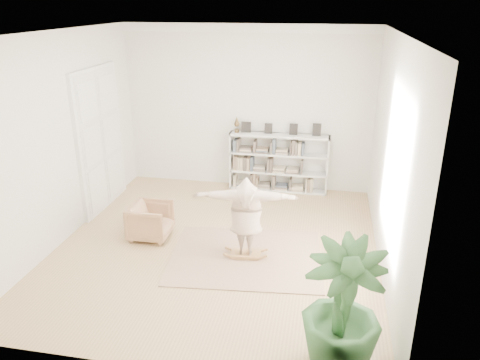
# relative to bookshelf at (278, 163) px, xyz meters

# --- Properties ---
(floor) EXTENTS (6.00, 6.00, 0.00)m
(floor) POSITION_rel_bookshelf_xyz_m (-0.74, -2.82, -0.64)
(floor) COLOR #9F7D52
(floor) RESTS_ON ground
(room_shell) EXTENTS (6.00, 6.00, 6.00)m
(room_shell) POSITION_rel_bookshelf_xyz_m (-0.74, 0.12, 2.87)
(room_shell) COLOR silver
(room_shell) RESTS_ON floor
(doors) EXTENTS (0.09, 1.78, 2.92)m
(doors) POSITION_rel_bookshelf_xyz_m (-3.45, -1.52, 0.76)
(doors) COLOR white
(doors) RESTS_ON floor
(bookshelf) EXTENTS (2.20, 0.35, 1.64)m
(bookshelf) POSITION_rel_bookshelf_xyz_m (0.00, 0.00, 0.00)
(bookshelf) COLOR silver
(bookshelf) RESTS_ON floor
(armchair) EXTENTS (0.73, 0.71, 0.65)m
(armchair) POSITION_rel_bookshelf_xyz_m (-2.00, -2.72, -0.31)
(armchair) COLOR tan
(armchair) RESTS_ON floor
(rug) EXTENTS (2.68, 2.23, 0.02)m
(rug) POSITION_rel_bookshelf_xyz_m (-0.18, -3.10, -0.63)
(rug) COLOR tan
(rug) RESTS_ON floor
(rocker_board) EXTENTS (0.53, 0.35, 0.11)m
(rocker_board) POSITION_rel_bookshelf_xyz_m (-0.18, -3.10, -0.57)
(rocker_board) COLOR #9C6E3E
(rocker_board) RESTS_ON rug
(person) EXTENTS (1.70, 0.61, 1.36)m
(person) POSITION_rel_bookshelf_xyz_m (-0.18, -3.10, 0.17)
(person) COLOR #C9AC97
(person) RESTS_ON rocker_board
(houseplant) EXTENTS (0.97, 0.97, 1.63)m
(houseplant) POSITION_rel_bookshelf_xyz_m (1.32, -5.37, 0.18)
(houseplant) COLOR #2C572B
(houseplant) RESTS_ON floor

